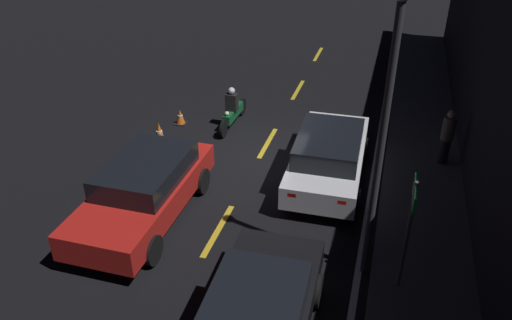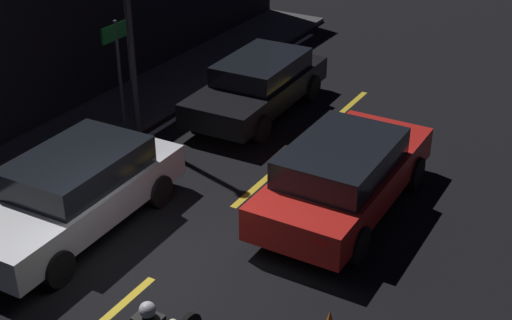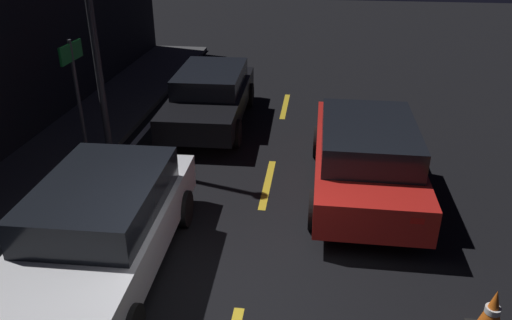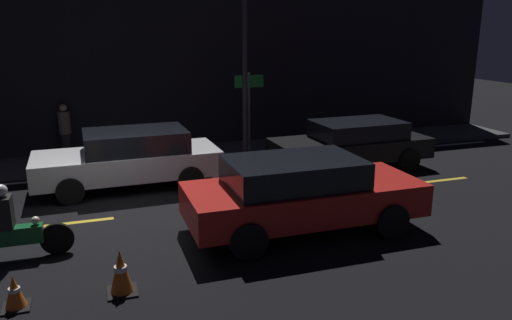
% 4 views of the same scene
% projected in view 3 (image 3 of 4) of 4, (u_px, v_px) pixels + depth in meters
% --- Properties ---
extents(ground_plane, '(56.00, 56.00, 0.00)m').
position_uv_depth(ground_plane, '(239.00, 308.00, 6.68)').
color(ground_plane, black).
extents(lane_dash_d, '(2.00, 0.14, 0.01)m').
position_uv_depth(lane_dash_d, '(268.00, 184.00, 9.80)').
color(lane_dash_d, gold).
rests_on(lane_dash_d, ground).
extents(lane_dash_e, '(2.00, 0.14, 0.01)m').
position_uv_depth(lane_dash_e, '(285.00, 106.00, 13.81)').
color(lane_dash_e, gold).
rests_on(lane_dash_e, ground).
extents(lane_solid_kerb, '(25.20, 0.14, 0.01)m').
position_uv_depth(lane_solid_kerb, '(11.00, 287.00, 7.06)').
color(lane_solid_kerb, silver).
rests_on(lane_solid_kerb, ground).
extents(sedan_white, '(4.46, 1.99, 1.42)m').
position_uv_depth(sedan_white, '(101.00, 227.00, 7.09)').
color(sedan_white, silver).
rests_on(sedan_white, ground).
extents(taxi_red, '(4.56, 1.97, 1.46)m').
position_uv_depth(taxi_red, '(366.00, 154.00, 9.19)').
color(taxi_red, red).
rests_on(taxi_red, ground).
extents(van_black, '(4.43, 1.95, 1.34)m').
position_uv_depth(van_black, '(210.00, 95.00, 12.41)').
color(van_black, black).
rests_on(van_black, ground).
extents(traffic_cone_mid, '(0.44, 0.44, 0.70)m').
position_uv_depth(traffic_cone_mid, '(492.00, 313.00, 6.12)').
color(traffic_cone_mid, black).
rests_on(traffic_cone_mid, ground).
extents(shop_sign, '(0.90, 0.08, 2.40)m').
position_uv_depth(shop_sign, '(75.00, 75.00, 10.18)').
color(shop_sign, '#4C4C51').
rests_on(shop_sign, raised_curb).
extents(street_lamp, '(0.28, 0.28, 5.76)m').
position_uv_depth(street_lamp, '(90.00, 7.00, 9.17)').
color(street_lamp, '#333338').
rests_on(street_lamp, ground).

